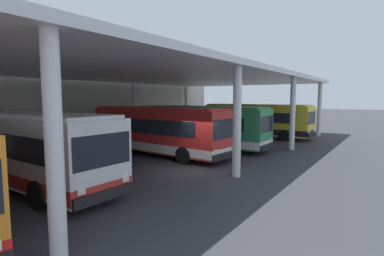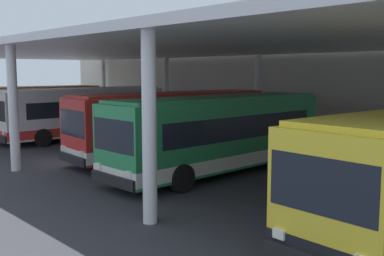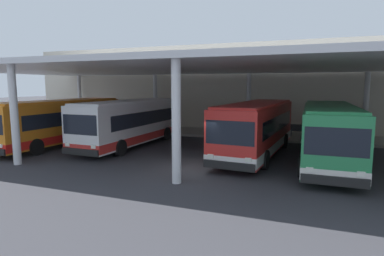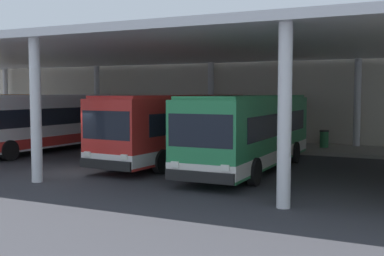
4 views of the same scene
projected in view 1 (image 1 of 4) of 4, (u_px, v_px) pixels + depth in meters
name	position (u px, v px, depth m)	size (l,w,h in m)	color
ground_plane	(193.00, 170.00, 15.94)	(200.00, 200.00, 0.00)	#333338
platform_kerb	(63.00, 148.00, 22.49)	(42.00, 4.50, 0.18)	gray
station_building_facade	(36.00, 95.00, 23.91)	(48.00, 1.60, 8.05)	beige
canopy_shelter	(119.00, 73.00, 18.49)	(40.00, 17.00, 5.55)	silver
bus_second_bay	(26.00, 147.00, 12.97)	(2.89, 10.58, 3.17)	white
bus_middle_bay	(158.00, 130.00, 20.07)	(3.28, 10.68, 3.17)	red
bus_far_bay	(200.00, 126.00, 22.83)	(2.80, 10.55, 3.17)	#28844C
bus_departing	(256.00, 120.00, 29.39)	(2.99, 10.61, 3.17)	yellow
bench_waiting	(109.00, 134.00, 26.18)	(1.80, 0.45, 0.92)	#383D47
trash_bin	(134.00, 130.00, 28.88)	(0.52, 0.52, 0.98)	#236638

